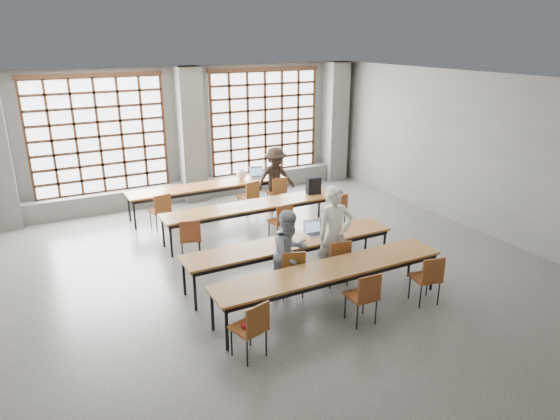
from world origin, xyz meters
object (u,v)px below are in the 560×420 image
at_px(desk_row_a, 209,187).
at_px(chair_front_left, 292,268).
at_px(chair_mid_centre, 282,219).
at_px(red_pouch, 248,325).
at_px(chair_near_mid, 364,293).
at_px(laptop_back, 257,174).
at_px(chair_near_left, 252,325).
at_px(chair_back_left, 161,208).
at_px(phone, 302,241).
at_px(plastic_bag, 241,174).
at_px(chair_mid_right, 337,208).
at_px(chair_back_mid, 250,194).
at_px(chair_mid_left, 190,235).
at_px(green_box, 286,238).
at_px(mouse, 336,231).
at_px(desk_row_d, 331,272).
at_px(chair_front_right, 337,258).
at_px(desk_row_b, 252,207).
at_px(desk_row_c, 291,245).
at_px(student_back, 276,179).
at_px(laptop_front, 314,231).
at_px(backpack, 313,185).
at_px(chair_back_right, 278,190).
at_px(chair_near_right, 428,275).

distance_m(desk_row_a, chair_front_left, 4.71).
relative_size(chair_mid_centre, red_pouch, 4.40).
bearing_deg(chair_near_mid, laptop_back, 80.13).
distance_m(chair_near_left, laptop_back, 6.74).
height_order(chair_back_left, phone, chair_back_left).
bearing_deg(plastic_bag, chair_mid_right, -64.51).
relative_size(desk_row_a, chair_near_mid, 4.55).
bearing_deg(chair_mid_right, chair_back_mid, 124.65).
height_order(chair_back_mid, chair_mid_left, same).
height_order(green_box, red_pouch, green_box).
relative_size(chair_mid_centre, mouse, 8.98).
bearing_deg(chair_mid_left, chair_back_mid, 41.42).
height_order(desk_row_d, chair_front_right, chair_front_right).
height_order(desk_row_b, chair_mid_right, chair_mid_right).
distance_m(desk_row_b, chair_near_left, 4.49).
bearing_deg(desk_row_c, plastic_bag, 78.60).
relative_size(green_box, plastic_bag, 0.87).
bearing_deg(desk_row_c, red_pouch, -132.53).
distance_m(student_back, red_pouch, 6.26).
height_order(chair_front_left, phone, chair_front_left).
bearing_deg(desk_row_b, student_back, 46.91).
bearing_deg(chair_mid_centre, mouse, -79.19).
relative_size(chair_near_mid, laptop_front, 2.32).
height_order(desk_row_b, laptop_back, laptop_back).
xyz_separation_m(chair_mid_centre, backpack, (1.19, 0.68, 0.39)).
xyz_separation_m(desk_row_d, chair_mid_left, (-1.42, 2.83, -0.13)).
height_order(chair_near_mid, plastic_bag, plastic_bag).
xyz_separation_m(chair_back_right, chair_mid_centre, (-0.88, -1.88, 0.00)).
xyz_separation_m(chair_back_left, chair_mid_right, (3.51, -1.88, 0.00)).
height_order(chair_front_right, phone, chair_front_right).
xyz_separation_m(chair_back_right, chair_front_right, (-0.94, -4.07, 0.00)).
height_order(desk_row_b, desk_row_d, same).
bearing_deg(laptop_front, chair_front_left, -139.91).
xyz_separation_m(chair_back_mid, chair_front_right, (-0.16, -4.08, 0.00)).
bearing_deg(chair_near_left, chair_mid_left, 85.74).
bearing_deg(red_pouch, backpack, 49.19).
distance_m(chair_mid_left, mouse, 2.83).
bearing_deg(plastic_bag, backpack, -61.77).
bearing_deg(backpack, chair_near_left, -120.31).
height_order(desk_row_b, chair_near_right, chair_near_right).
xyz_separation_m(chair_back_right, chair_mid_right, (0.52, -1.88, 0.00)).
bearing_deg(chair_mid_centre, chair_back_left, 138.19).
xyz_separation_m(desk_row_a, student_back, (1.60, -0.50, 0.14)).
distance_m(chair_near_right, student_back, 5.47).
relative_size(chair_back_right, mouse, 8.98).
relative_size(chair_back_left, chair_front_right, 1.00).
xyz_separation_m(chair_near_mid, plastic_bag, (0.59, 6.01, 0.34)).
xyz_separation_m(chair_mid_centre, chair_near_left, (-2.28, -3.45, 0.00)).
height_order(chair_front_left, laptop_front, laptop_front).
bearing_deg(chair_mid_centre, green_box, -115.12).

